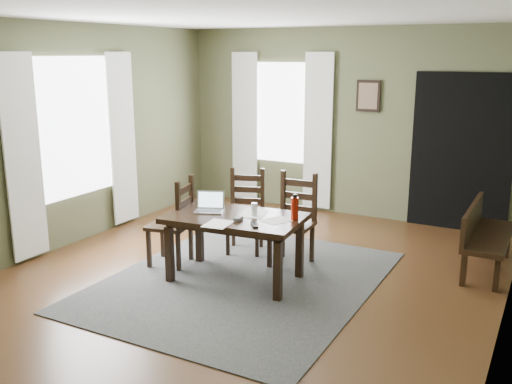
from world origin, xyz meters
The scene contains 24 objects.
ground centered at (0.00, 0.00, -0.01)m, with size 5.00×6.00×0.01m.
room_shell centered at (0.00, 0.00, 1.80)m, with size 5.02×6.02×2.71m.
rug centered at (0.00, 0.00, 0.01)m, with size 2.60×3.20×0.01m.
dining_table centered at (-0.08, 0.00, 0.62)m, with size 1.46×0.95×0.69m.
chair_end centered at (-0.91, 0.05, 0.49)m, with size 0.52×0.52×1.00m.
chair_back_left centered at (-0.44, 0.86, 0.48)m, with size 0.55×0.55×0.98m.
chair_back_right centered at (0.25, 0.72, 0.51)m, with size 0.47×0.47×1.03m.
bench centered at (2.15, 1.52, 0.44)m, with size 0.42×1.31×0.74m.
laptop centered at (-0.41, 0.03, 0.76)m, with size 0.37×0.33×0.20m.
computer_mouse centered at (0.04, -0.14, 0.72)m, with size 0.06×0.11×0.04m, color #3F3F42.
tv_remote centered at (0.26, -0.22, 0.71)m, with size 0.05×0.18×0.02m, color black.
drinking_glass centered at (0.10, 0.08, 0.77)m, with size 0.06×0.06×0.14m, color silver.
water_bottle centered at (0.52, 0.15, 0.83)m, with size 0.08×0.08×0.27m.
paper_c centered at (0.05, 0.14, 0.71)m, with size 0.25×0.33×0.00m, color white.
paper_d centered at (0.38, 0.04, 0.71)m, with size 0.21×0.28×0.00m, color white.
paper_e centered at (-0.08, -0.34, 0.71)m, with size 0.23×0.31×0.00m, color white.
window_left centered at (-2.47, 0.20, 1.45)m, with size 0.01×1.30×1.70m.
window_back centered at (-1.00, 2.97, 1.45)m, with size 1.00×0.01×1.50m.
curtain_left_near centered at (-2.44, -0.62, 1.20)m, with size 0.03×0.48×2.30m.
curtain_left_far centered at (-2.44, 1.02, 1.20)m, with size 0.03×0.48×2.30m.
curtain_back_left centered at (-1.62, 2.94, 1.20)m, with size 0.44×0.03×2.30m.
curtain_back_right centered at (-0.38, 2.94, 1.20)m, with size 0.44×0.03×2.30m.
framed_picture centered at (0.35, 2.97, 1.75)m, with size 0.34×0.03×0.44m.
doorway_back centered at (1.65, 2.97, 1.05)m, with size 1.30×0.03×2.10m.
Camera 1 is at (2.78, -4.87, 2.34)m, focal length 40.00 mm.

